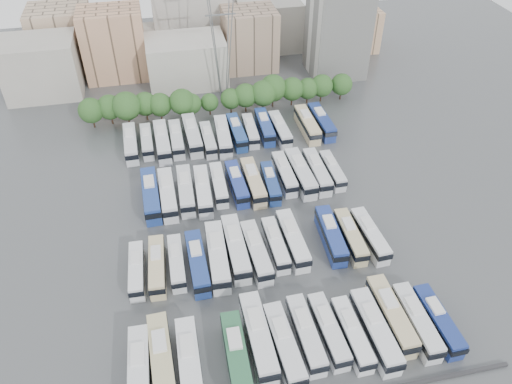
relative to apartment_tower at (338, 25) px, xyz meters
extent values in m
plane|color=#424447|center=(-34.00, -58.00, -13.00)|extent=(220.00, 220.00, 0.00)
cylinder|color=black|center=(-63.78, -15.98, -11.80)|extent=(0.36, 0.36, 2.40)
sphere|color=#234C1E|center=(-63.78, -15.98, -8.53)|extent=(5.77, 5.77, 5.77)
cylinder|color=black|center=(-59.67, -15.25, -11.80)|extent=(0.36, 0.36, 2.39)
sphere|color=#234C1E|center=(-59.67, -15.25, -8.56)|extent=(5.74, 5.74, 5.74)
cylinder|color=black|center=(-55.79, -16.75, -11.63)|extent=(0.36, 0.36, 2.74)
sphere|color=#234C1E|center=(-55.79, -16.75, -7.90)|extent=(6.59, 6.59, 6.59)
cylinder|color=black|center=(-51.61, -15.17, -11.85)|extent=(0.36, 0.36, 2.31)
sphere|color=#234C1E|center=(-51.61, -15.17, -8.71)|extent=(5.54, 5.54, 5.54)
cylinder|color=black|center=(-48.24, -16.18, -11.86)|extent=(0.36, 0.36, 2.28)
sphere|color=#234C1E|center=(-48.24, -16.18, -8.77)|extent=(5.47, 5.47, 5.47)
cylinder|color=black|center=(-43.13, -16.68, -11.74)|extent=(0.36, 0.36, 2.53)
sphere|color=#234C1E|center=(-43.13, -16.68, -8.31)|extent=(6.06, 6.06, 6.06)
cylinder|color=black|center=(-41.03, -16.40, -11.99)|extent=(0.36, 0.36, 2.03)
sphere|color=#234C1E|center=(-41.03, -16.40, -9.23)|extent=(4.87, 4.87, 4.87)
cylinder|color=black|center=(-36.65, -15.81, -12.11)|extent=(0.36, 0.36, 1.78)
sphere|color=#234C1E|center=(-36.65, -15.81, -9.70)|extent=(4.26, 4.26, 4.26)
cylinder|color=black|center=(-31.56, -16.10, -11.97)|extent=(0.36, 0.36, 2.06)
sphere|color=#234C1E|center=(-31.56, -16.10, -9.18)|extent=(4.94, 4.94, 4.94)
cylinder|color=black|center=(-27.98, -16.26, -11.82)|extent=(0.36, 0.36, 2.37)
sphere|color=#234C1E|center=(-27.98, -16.26, -8.60)|extent=(5.68, 5.68, 5.68)
cylinder|color=black|center=(-23.82, -16.83, -11.71)|extent=(0.36, 0.36, 2.57)
sphere|color=#234C1E|center=(-23.82, -16.83, -8.23)|extent=(6.17, 6.17, 6.17)
cylinder|color=black|center=(-20.98, -15.18, -11.65)|extent=(0.36, 0.36, 2.71)
sphere|color=#234C1E|center=(-20.98, -15.18, -7.97)|extent=(6.50, 6.50, 6.50)
cylinder|color=black|center=(-16.26, -15.48, -11.82)|extent=(0.36, 0.36, 2.36)
sphere|color=#234C1E|center=(-16.26, -15.48, -8.61)|extent=(5.67, 5.67, 5.67)
cylinder|color=black|center=(-12.29, -15.41, -11.92)|extent=(0.36, 0.36, 2.17)
sphere|color=#234C1E|center=(-12.29, -15.41, -8.97)|extent=(5.20, 5.20, 5.20)
cylinder|color=black|center=(-8.59, -15.16, -11.84)|extent=(0.36, 0.36, 2.31)
sphere|color=#234C1E|center=(-8.59, -15.16, -8.70)|extent=(5.55, 5.55, 5.55)
cylinder|color=black|center=(-3.45, -15.25, -11.89)|extent=(0.36, 0.36, 2.23)
sphere|color=#234C1E|center=(-3.45, -15.25, -8.86)|extent=(5.34, 5.34, 5.34)
cube|color=#9E998E|center=(-76.00, 4.00, -6.00)|extent=(18.00, 14.00, 14.00)
cube|color=tan|center=(-58.00, 10.00, -4.00)|extent=(16.00, 12.00, 18.00)
cube|color=#ADA89E|center=(-40.00, 2.00, -7.00)|extent=(20.00, 14.00, 12.00)
cube|color=gray|center=(-22.00, 8.00, -5.00)|extent=(14.00, 12.00, 16.00)
cube|color=gray|center=(-36.00, 22.00, -3.00)|extent=(22.00, 16.00, 20.00)
cube|color=tan|center=(-72.00, 20.00, -5.00)|extent=(16.00, 14.00, 16.00)
cube|color=#A39E93|center=(-14.00, 20.00, -6.00)|extent=(18.00, 14.00, 14.00)
cube|color=tan|center=(10.00, 14.00, -7.00)|extent=(14.00, 12.00, 12.00)
cube|color=gray|center=(-48.00, 16.00, -8.00)|extent=(12.00, 10.00, 10.00)
cube|color=silver|center=(0.00, 0.00, 0.00)|extent=(14.00, 14.00, 26.00)
cylinder|color=slate|center=(-34.00, -10.00, 4.00)|extent=(2.90, 2.91, 33.83)
cylinder|color=slate|center=(-34.00, -6.00, 4.00)|extent=(2.90, 2.91, 33.83)
cylinder|color=slate|center=(-30.00, -10.00, 4.00)|extent=(2.90, 2.91, 33.83)
cylinder|color=slate|center=(-30.00, -6.00, 4.00)|extent=(2.90, 2.91, 33.83)
cube|color=slate|center=(-32.00, -8.00, 8.08)|extent=(7.00, 0.30, 0.30)
cube|color=silver|center=(-55.37, -82.84, -11.19)|extent=(3.08, 12.82, 3.61)
cube|color=black|center=(-55.37, -83.00, -10.50)|extent=(3.21, 13.02, 1.06)
cube|color=silver|center=(-55.32, -81.25, -9.15)|extent=(1.90, 3.45, 0.47)
cube|color=#C0B584|center=(-52.35, -81.47, -11.16)|extent=(3.21, 13.10, 3.69)
cube|color=black|center=(-52.35, -81.64, -10.45)|extent=(3.34, 13.30, 1.08)
cube|color=silver|center=(-52.41, -79.85, -9.07)|extent=(1.96, 3.53, 0.48)
cube|color=silver|center=(-48.76, -83.00, -11.16)|extent=(2.87, 13.01, 3.68)
cube|color=black|center=(-48.77, -83.16, -10.46)|extent=(3.01, 13.20, 1.08)
cube|color=silver|center=(-48.75, -81.38, -9.08)|extent=(1.87, 3.48, 0.48)
cube|color=#2A623F|center=(-42.40, -83.12, -11.20)|extent=(2.97, 12.73, 3.59)
cube|color=black|center=(-42.41, -83.28, -10.52)|extent=(3.10, 12.92, 1.06)
cube|color=silver|center=(-42.37, -81.54, -9.18)|extent=(1.87, 3.42, 0.46)
cube|color=silver|center=(-38.88, -80.80, -11.10)|extent=(3.00, 13.42, 3.79)
cube|color=black|center=(-38.88, -80.97, -10.38)|extent=(3.13, 13.62, 1.12)
cube|color=silver|center=(-38.90, -79.13, -8.96)|extent=(1.94, 3.59, 0.49)
cube|color=silver|center=(-35.66, -82.71, -11.23)|extent=(3.26, 12.61, 3.54)
cube|color=black|center=(-35.66, -82.87, -10.55)|extent=(3.40, 12.81, 1.04)
cube|color=silver|center=(-35.74, -81.15, -9.23)|extent=(1.93, 3.42, 0.46)
cube|color=silver|center=(-32.19, -81.60, -11.31)|extent=(2.77, 11.98, 3.38)
cube|color=black|center=(-32.18, -81.75, -10.66)|extent=(2.90, 12.16, 0.99)
cube|color=silver|center=(-32.21, -80.11, -9.40)|extent=(1.75, 3.21, 0.44)
cube|color=silver|center=(-28.86, -81.66, -11.37)|extent=(2.92, 11.62, 3.27)
cube|color=black|center=(-28.86, -81.80, -10.74)|extent=(3.04, 11.80, 0.96)
cube|color=silver|center=(-28.92, -80.22, -9.52)|extent=(1.76, 3.14, 0.42)
cube|color=white|center=(-25.74, -82.87, -11.40)|extent=(2.67, 11.33, 3.19)
cube|color=black|center=(-25.74, -83.01, -10.79)|extent=(2.79, 11.50, 0.94)
cube|color=silver|center=(-25.77, -81.46, -9.60)|extent=(1.67, 3.04, 0.41)
cube|color=silver|center=(-22.41, -83.14, -11.18)|extent=(3.01, 12.90, 3.64)
cube|color=black|center=(-22.41, -83.30, -10.48)|extent=(3.15, 13.10, 1.07)
cube|color=silver|center=(-22.45, -81.54, -9.12)|extent=(1.90, 3.47, 0.47)
cube|color=#CBB98B|center=(-19.10, -81.16, -11.19)|extent=(2.84, 12.78, 3.61)
cube|color=black|center=(-19.09, -81.32, -10.50)|extent=(2.97, 12.97, 1.06)
cube|color=silver|center=(-19.11, -79.57, -9.15)|extent=(1.84, 3.42, 0.47)
cube|color=silver|center=(-15.90, -82.89, -11.29)|extent=(2.57, 12.04, 3.41)
cube|color=black|center=(-15.90, -83.04, -10.64)|extent=(2.69, 12.22, 1.00)
cube|color=silver|center=(-15.90, -81.39, -9.37)|extent=(1.71, 3.21, 0.44)
cube|color=navy|center=(-12.75, -83.35, -11.39)|extent=(2.72, 11.44, 3.23)
cube|color=black|center=(-12.75, -83.49, -10.77)|extent=(2.83, 11.62, 0.95)
cube|color=silver|center=(-12.79, -81.93, -9.57)|extent=(1.69, 3.08, 0.42)
cube|color=white|center=(-55.28, -64.26, -11.50)|extent=(2.57, 10.65, 3.00)
cube|color=black|center=(-55.29, -64.40, -10.93)|extent=(2.68, 10.81, 0.88)
cube|color=silver|center=(-55.24, -62.94, -9.81)|extent=(1.58, 2.87, 0.39)
cube|color=beige|center=(-52.02, -64.19, -11.38)|extent=(2.98, 11.53, 3.24)
cube|color=black|center=(-52.03, -64.33, -10.76)|extent=(3.10, 11.71, 0.95)
cube|color=silver|center=(-51.95, -62.76, -9.55)|extent=(1.76, 3.12, 0.42)
cube|color=silver|center=(-48.86, -63.92, -11.50)|extent=(2.36, 10.58, 2.99)
cube|color=black|center=(-48.86, -64.05, -10.93)|extent=(2.47, 10.74, 0.88)
cube|color=silver|center=(-48.84, -62.60, -9.81)|extent=(1.53, 2.83, 0.39)
cube|color=navy|center=(-45.55, -64.94, -11.26)|extent=(2.78, 12.30, 3.47)
cube|color=black|center=(-45.55, -65.09, -10.60)|extent=(2.91, 12.49, 1.02)
cube|color=silver|center=(-45.57, -63.41, -9.30)|extent=(1.78, 3.30, 0.45)
cube|color=silver|center=(-42.17, -64.33, -11.11)|extent=(3.37, 13.47, 3.79)
cube|color=black|center=(-42.18, -64.49, -10.38)|extent=(3.52, 13.67, 1.11)
cube|color=silver|center=(-42.10, -62.66, -8.97)|extent=(2.03, 3.64, 0.49)
cube|color=silver|center=(-38.90, -63.13, -11.12)|extent=(2.84, 13.26, 3.75)
cube|color=black|center=(-38.90, -63.29, -10.40)|extent=(2.98, 13.46, 1.10)
cube|color=silver|center=(-38.90, -61.47, -9.00)|extent=(1.88, 3.54, 0.49)
cube|color=silver|center=(-35.72, -64.59, -11.25)|extent=(3.20, 12.49, 3.51)
cube|color=black|center=(-35.71, -64.75, -10.58)|extent=(3.33, 12.68, 1.03)
cube|color=silver|center=(-35.79, -63.05, -9.27)|extent=(1.90, 3.38, 0.45)
cube|color=silver|center=(-32.14, -63.42, -11.43)|extent=(2.52, 11.11, 3.14)
cube|color=black|center=(-32.14, -63.56, -10.83)|extent=(2.64, 11.28, 0.92)
cube|color=silver|center=(-32.16, -62.03, -9.66)|extent=(1.61, 2.98, 0.41)
cube|color=silver|center=(-29.05, -63.11, -11.25)|extent=(2.93, 12.43, 3.51)
cube|color=black|center=(-29.04, -63.26, -10.58)|extent=(3.06, 12.62, 1.03)
cube|color=silver|center=(-29.09, -61.56, -9.27)|extent=(1.83, 3.34, 0.45)
cube|color=navy|center=(-22.31, -63.38, -11.28)|extent=(3.19, 12.28, 3.45)
cube|color=black|center=(-22.31, -63.53, -10.62)|extent=(3.32, 12.47, 1.01)
cube|color=silver|center=(-22.23, -61.86, -9.33)|extent=(1.88, 3.33, 0.45)
cube|color=#C6B888|center=(-19.08, -64.24, -11.38)|extent=(2.62, 11.49, 3.25)
cube|color=black|center=(-19.08, -64.38, -10.76)|extent=(2.74, 11.67, 0.95)
cube|color=silver|center=(-19.05, -62.81, -9.54)|extent=(1.67, 3.08, 0.42)
cube|color=silver|center=(-15.71, -64.75, -11.36)|extent=(3.00, 11.70, 3.29)
cube|color=black|center=(-15.70, -64.90, -10.73)|extent=(3.13, 11.88, 0.97)
cube|color=silver|center=(-15.78, -63.31, -9.50)|extent=(1.79, 3.17, 0.43)
cube|color=navy|center=(-52.09, -46.16, -11.12)|extent=(3.15, 13.37, 3.77)
cube|color=black|center=(-52.09, -46.33, -10.39)|extent=(3.28, 13.57, 1.11)
cube|color=silver|center=(-52.13, -44.50, -8.99)|extent=(1.97, 3.59, 0.49)
cube|color=silver|center=(-48.97, -46.50, -11.20)|extent=(2.85, 12.74, 3.60)
cube|color=black|center=(-48.97, -46.66, -10.51)|extent=(2.98, 12.93, 1.06)
cube|color=silver|center=(-48.99, -44.91, -9.17)|extent=(1.84, 3.41, 0.47)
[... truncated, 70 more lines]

